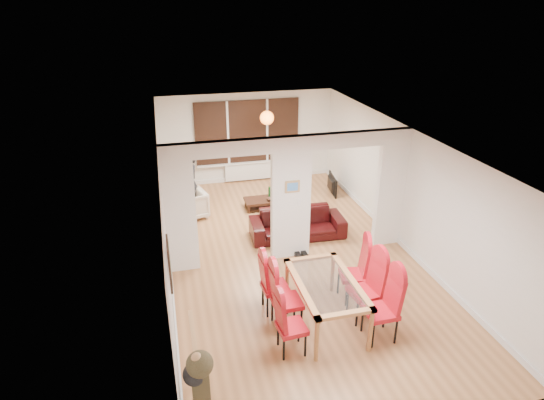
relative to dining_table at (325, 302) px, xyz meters
name	(u,v)px	position (x,y,z in m)	size (l,w,h in m)	color
floor	(290,254)	(0.04, 2.26, -0.40)	(5.00, 9.00, 0.01)	#AD7446
room_walls	(291,199)	(0.04, 2.26, 0.90)	(5.00, 9.00, 2.60)	silver
divider_wall	(291,199)	(0.04, 2.26, 0.90)	(5.00, 0.18, 2.60)	white
bay_window_blinds	(248,132)	(0.04, 6.70, 1.10)	(3.00, 0.08, 1.80)	black
radiator	(249,171)	(0.04, 6.66, -0.10)	(1.40, 0.08, 0.50)	white
pendant_light	(267,118)	(0.34, 5.56, 1.75)	(0.36, 0.36, 0.36)	orange
stair_newel	(196,359)	(-2.21, -0.94, 0.15)	(0.40, 1.20, 1.10)	tan
wall_poster	(169,264)	(-2.43, -0.14, 1.20)	(0.04, 0.52, 0.67)	gray
pillar_photo	(292,187)	(0.04, 2.16, 1.20)	(0.30, 0.03, 0.25)	#4C8CD8
dining_table	(325,302)	(0.00, 0.00, 0.00)	(0.96, 1.71, 0.80)	#A86D3E
dining_chair_la	(292,323)	(-0.73, -0.51, 0.12)	(0.42, 0.42, 1.04)	#B1121E
dining_chair_lb	(287,297)	(-0.65, 0.05, 0.18)	(0.47, 0.47, 1.17)	#B1121E
dining_chair_lc	(275,283)	(-0.72, 0.54, 0.14)	(0.43, 0.43, 1.08)	#B1121E
dining_chair_ra	(381,307)	(0.70, -0.56, 0.19)	(0.47, 0.47, 1.18)	#B1121E
dining_chair_rb	(365,288)	(0.67, -0.03, 0.19)	(0.47, 0.47, 1.18)	#B1121E
dining_chair_rc	(353,271)	(0.70, 0.51, 0.17)	(0.46, 0.46, 1.15)	#B1121E
sofa	(297,224)	(0.44, 3.02, -0.09)	(2.12, 0.83, 0.62)	black
armchair	(190,204)	(-1.83, 4.61, -0.06)	(0.75, 0.72, 0.68)	beige
person	(191,183)	(-1.77, 4.88, 0.39)	(0.38, 0.57, 1.57)	black
television	(329,184)	(2.04, 5.21, -0.15)	(0.12, 0.88, 0.51)	black
coffee_table	(266,203)	(0.11, 4.68, -0.27)	(1.11, 0.56, 0.26)	black
bottle	(270,192)	(0.22, 4.77, 0.01)	(0.08, 0.08, 0.30)	#143F19
bowl	(271,199)	(0.20, 4.57, -0.12)	(0.21, 0.21, 0.05)	black
shoes	(302,256)	(0.24, 2.05, -0.35)	(0.25, 0.27, 0.10)	black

